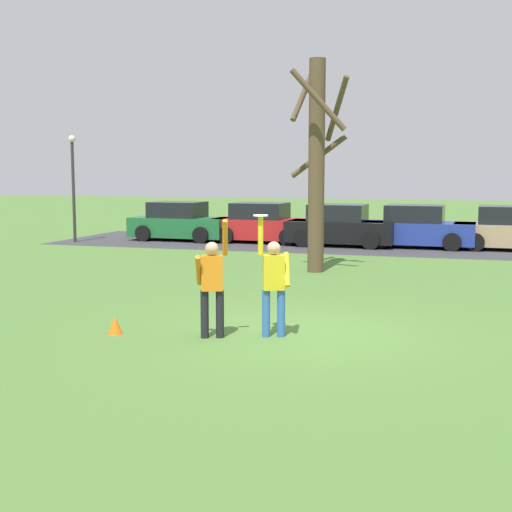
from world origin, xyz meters
The scene contains 13 objects.
ground_plane centered at (0.00, 0.00, 0.00)m, with size 120.00×120.00×0.00m, color #4C7533.
person_catcher centered at (-0.38, -0.42, 0.98)m, with size 0.58×0.48×2.08m.
person_defender centered at (-1.36, -0.79, 0.98)m, with size 0.63×0.57×2.04m.
frisbee_disc centered at (-0.59, -0.50, 2.09)m, with size 0.25×0.25×0.02m, color white.
parked_car_green centered at (-8.62, 14.80, 0.73)m, with size 4.15×2.13×1.59m.
parked_car_red centered at (-5.11, 14.94, 0.73)m, with size 4.15×2.13×1.59m.
parked_car_black centered at (-1.88, 14.55, 0.73)m, with size 4.15×2.13×1.59m.
parked_car_blue centered at (0.97, 14.86, 0.73)m, with size 4.15×2.13×1.59m.
parked_car_tan centered at (4.30, 14.94, 0.73)m, with size 4.15×2.13×1.59m.
parking_strip centered at (-0.35, 14.87, 0.00)m, with size 25.83×6.40×0.01m, color #38383D.
bare_tree_tall centered at (-1.33, 7.49, 3.15)m, with size 1.86×1.91×5.92m.
lamppost_by_lot centered at (-12.41, 12.87, 2.59)m, with size 0.28×0.28×4.26m.
field_cone_orange centered at (-3.08, -1.04, 0.16)m, with size 0.26×0.26×0.32m, color orange.
Camera 1 is at (2.75, -11.71, 2.83)m, focal length 48.74 mm.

